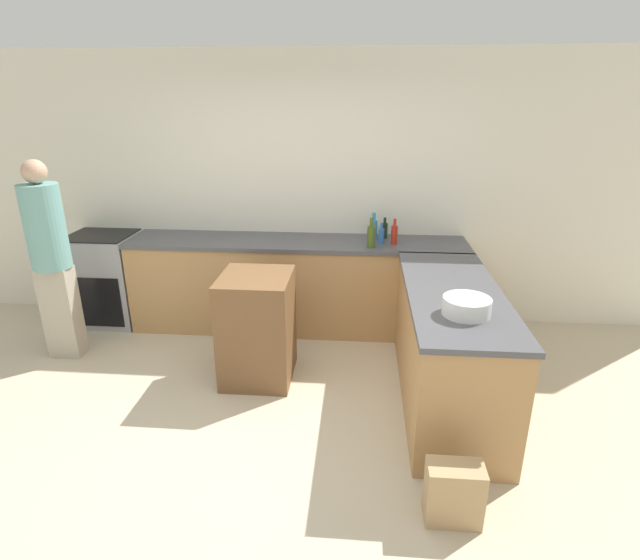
{
  "coord_description": "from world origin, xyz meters",
  "views": [
    {
      "loc": [
        0.63,
        -2.96,
        2.27
      ],
      "look_at": [
        0.34,
        0.52,
        0.98
      ],
      "focal_mm": 28.0,
      "sensor_mm": 36.0,
      "label": 1
    }
  ],
  "objects_px": {
    "dish_soap_bottle": "(373,229)",
    "hot_sauce_bottle": "(394,234)",
    "island_table": "(257,327)",
    "water_bottle_blue": "(381,235)",
    "person_by_range": "(50,254)",
    "paper_bag": "(454,493)",
    "mixing_bowl": "(467,306)",
    "wine_bottle_dark": "(385,230)",
    "range_oven": "(106,278)",
    "olive_oil_bottle": "(371,236)"
  },
  "relations": [
    {
      "from": "dish_soap_bottle",
      "to": "hot_sauce_bottle",
      "type": "bearing_deg",
      "value": -36.31
    },
    {
      "from": "island_table",
      "to": "hot_sauce_bottle",
      "type": "xyz_separation_m",
      "value": [
        1.16,
        0.97,
        0.57
      ]
    },
    {
      "from": "island_table",
      "to": "water_bottle_blue",
      "type": "bearing_deg",
      "value": 43.67
    },
    {
      "from": "dish_soap_bottle",
      "to": "person_by_range",
      "type": "bearing_deg",
      "value": -162.37
    },
    {
      "from": "person_by_range",
      "to": "paper_bag",
      "type": "xyz_separation_m",
      "value": [
        3.24,
        -1.67,
        -0.79
      ]
    },
    {
      "from": "mixing_bowl",
      "to": "hot_sauce_bottle",
      "type": "bearing_deg",
      "value": 102.95
    },
    {
      "from": "mixing_bowl",
      "to": "island_table",
      "type": "bearing_deg",
      "value": 156.58
    },
    {
      "from": "water_bottle_blue",
      "to": "dish_soap_bottle",
      "type": "bearing_deg",
      "value": 120.11
    },
    {
      "from": "water_bottle_blue",
      "to": "wine_bottle_dark",
      "type": "height_order",
      "value": "wine_bottle_dark"
    },
    {
      "from": "paper_bag",
      "to": "range_oven",
      "type": "bearing_deg",
      "value": 142.63
    },
    {
      "from": "water_bottle_blue",
      "to": "olive_oil_bottle",
      "type": "bearing_deg",
      "value": -122.89
    },
    {
      "from": "person_by_range",
      "to": "island_table",
      "type": "bearing_deg",
      "value": -6.91
    },
    {
      "from": "water_bottle_blue",
      "to": "hot_sauce_bottle",
      "type": "height_order",
      "value": "hot_sauce_bottle"
    },
    {
      "from": "mixing_bowl",
      "to": "paper_bag",
      "type": "distance_m",
      "value": 1.13
    },
    {
      "from": "water_bottle_blue",
      "to": "wine_bottle_dark",
      "type": "distance_m",
      "value": 0.2
    },
    {
      "from": "range_oven",
      "to": "person_by_range",
      "type": "bearing_deg",
      "value": -92.29
    },
    {
      "from": "dish_soap_bottle",
      "to": "wine_bottle_dark",
      "type": "xyz_separation_m",
      "value": [
        0.11,
        0.06,
        -0.02
      ]
    },
    {
      "from": "dish_soap_bottle",
      "to": "mixing_bowl",
      "type": "bearing_deg",
      "value": -72.16
    },
    {
      "from": "dish_soap_bottle",
      "to": "water_bottle_blue",
      "type": "bearing_deg",
      "value": -59.89
    },
    {
      "from": "hot_sauce_bottle",
      "to": "wine_bottle_dark",
      "type": "relative_size",
      "value": 1.19
    },
    {
      "from": "olive_oil_bottle",
      "to": "paper_bag",
      "type": "relative_size",
      "value": 0.77
    },
    {
      "from": "dish_soap_bottle",
      "to": "paper_bag",
      "type": "bearing_deg",
      "value": -80.33
    },
    {
      "from": "mixing_bowl",
      "to": "dish_soap_bottle",
      "type": "height_order",
      "value": "dish_soap_bottle"
    },
    {
      "from": "range_oven",
      "to": "mixing_bowl",
      "type": "bearing_deg",
      "value": -26.53
    },
    {
      "from": "mixing_bowl",
      "to": "olive_oil_bottle",
      "type": "distance_m",
      "value": 1.61
    },
    {
      "from": "range_oven",
      "to": "hot_sauce_bottle",
      "type": "xyz_separation_m",
      "value": [
        2.97,
        -0.04,
        0.56
      ]
    },
    {
      "from": "wine_bottle_dark",
      "to": "island_table",
      "type": "bearing_deg",
      "value": -132.28
    },
    {
      "from": "water_bottle_blue",
      "to": "hot_sauce_bottle",
      "type": "bearing_deg",
      "value": -7.88
    },
    {
      "from": "mixing_bowl",
      "to": "olive_oil_bottle",
      "type": "relative_size",
      "value": 1.11
    },
    {
      "from": "dish_soap_bottle",
      "to": "range_oven",
      "type": "bearing_deg",
      "value": -177.76
    },
    {
      "from": "mixing_bowl",
      "to": "paper_bag",
      "type": "bearing_deg",
      "value": -99.91
    },
    {
      "from": "island_table",
      "to": "dish_soap_bottle",
      "type": "relative_size",
      "value": 3.41
    },
    {
      "from": "paper_bag",
      "to": "mixing_bowl",
      "type": "bearing_deg",
      "value": 80.09
    },
    {
      "from": "range_oven",
      "to": "paper_bag",
      "type": "bearing_deg",
      "value": -37.37
    },
    {
      "from": "person_by_range",
      "to": "dish_soap_bottle",
      "type": "bearing_deg",
      "value": 17.63
    },
    {
      "from": "mixing_bowl",
      "to": "person_by_range",
      "type": "height_order",
      "value": "person_by_range"
    },
    {
      "from": "paper_bag",
      "to": "olive_oil_bottle",
      "type": "bearing_deg",
      "value": 101.48
    },
    {
      "from": "island_table",
      "to": "mixing_bowl",
      "type": "bearing_deg",
      "value": -23.42
    },
    {
      "from": "mixing_bowl",
      "to": "wine_bottle_dark",
      "type": "distance_m",
      "value": 1.9
    },
    {
      "from": "range_oven",
      "to": "island_table",
      "type": "relative_size",
      "value": 1.03
    },
    {
      "from": "island_table",
      "to": "wine_bottle_dark",
      "type": "height_order",
      "value": "wine_bottle_dark"
    },
    {
      "from": "range_oven",
      "to": "island_table",
      "type": "bearing_deg",
      "value": -29.04
    },
    {
      "from": "olive_oil_bottle",
      "to": "wine_bottle_dark",
      "type": "xyz_separation_m",
      "value": [
        0.14,
        0.35,
        -0.03
      ]
    },
    {
      "from": "island_table",
      "to": "hot_sauce_bottle",
      "type": "distance_m",
      "value": 1.61
    },
    {
      "from": "dish_soap_bottle",
      "to": "paper_bag",
      "type": "xyz_separation_m",
      "value": [
        0.44,
        -2.56,
        -0.85
      ]
    },
    {
      "from": "hot_sauce_bottle",
      "to": "olive_oil_bottle",
      "type": "relative_size",
      "value": 0.87
    },
    {
      "from": "wine_bottle_dark",
      "to": "person_by_range",
      "type": "distance_m",
      "value": 3.07
    },
    {
      "from": "mixing_bowl",
      "to": "water_bottle_blue",
      "type": "relative_size",
      "value": 1.56
    },
    {
      "from": "island_table",
      "to": "dish_soap_bottle",
      "type": "height_order",
      "value": "dish_soap_bottle"
    },
    {
      "from": "dish_soap_bottle",
      "to": "person_by_range",
      "type": "distance_m",
      "value": 2.94
    }
  ]
}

